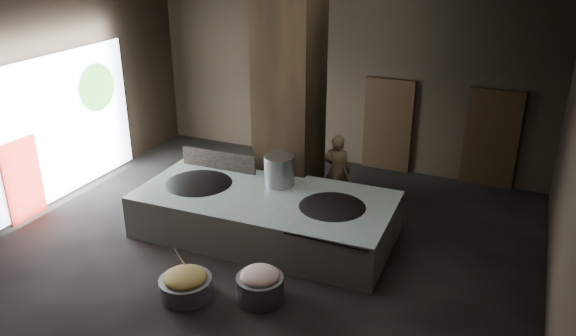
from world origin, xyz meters
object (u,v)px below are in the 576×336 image
at_px(cook, 337,171).
at_px(veg_basin, 186,287).
at_px(wok_right, 332,211).
at_px(hearth_platform, 265,214).
at_px(meat_basin, 260,288).
at_px(stock_pot, 279,171).
at_px(wok_left, 199,188).

xyz_separation_m(cook, veg_basin, (-1.14, -4.11, -0.65)).
bearing_deg(wok_right, hearth_platform, -177.88).
bearing_deg(veg_basin, wok_right, 55.64).
relative_size(hearth_platform, meat_basin, 6.38).
bearing_deg(stock_pot, cook, 56.49).
bearing_deg(cook, veg_basin, 67.62).
bearing_deg(wok_left, cook, 38.13).
distance_m(stock_pot, veg_basin, 3.08).
relative_size(wok_left, meat_basin, 2.01).
xyz_separation_m(wok_left, wok_right, (2.80, 0.10, 0.00)).
xyz_separation_m(wok_right, stock_pot, (-1.30, 0.50, 0.38)).
height_order(hearth_platform, wok_right, wok_right).
xyz_separation_m(hearth_platform, cook, (0.85, 1.75, 0.38)).
relative_size(hearth_platform, wok_left, 3.17).
bearing_deg(cook, wok_left, 31.26).
xyz_separation_m(veg_basin, meat_basin, (1.15, 0.39, 0.05)).
height_order(wok_left, stock_pot, stock_pot).
distance_m(wok_right, veg_basin, 2.97).
xyz_separation_m(stock_pot, veg_basin, (-0.34, -2.90, -0.97)).
height_order(wok_right, meat_basin, wok_right).
relative_size(wok_right, meat_basin, 1.87).
bearing_deg(hearth_platform, veg_basin, -98.48).
height_order(wok_right, veg_basin, wok_right).
xyz_separation_m(hearth_platform, wok_left, (-1.45, -0.05, 0.32)).
relative_size(cook, meat_basin, 2.10).
distance_m(cook, veg_basin, 4.31).
xyz_separation_m(hearth_platform, veg_basin, (-0.29, -2.35, -0.27)).
distance_m(hearth_platform, wok_left, 1.49).
relative_size(veg_basin, meat_basin, 1.12).
distance_m(hearth_platform, veg_basin, 2.39).
relative_size(wok_left, stock_pot, 2.42).
distance_m(wok_left, wok_right, 2.80).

